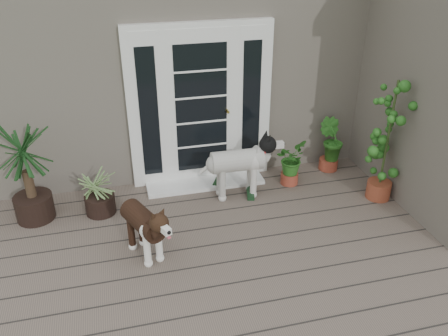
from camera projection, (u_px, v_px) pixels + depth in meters
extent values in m
cube|color=#6B5B4C|center=(266.00, 282.00, 4.74)|extent=(6.20, 4.60, 0.12)
cube|color=#665E54|center=(187.00, 42.00, 7.67)|extent=(7.40, 4.00, 3.10)
cube|color=white|center=(201.00, 106.00, 6.04)|extent=(1.90, 0.14, 2.15)
cube|color=white|center=(205.00, 183.00, 6.37)|extent=(1.60, 0.40, 0.05)
imported|color=#204C15|center=(290.00, 166.00, 6.28)|extent=(0.58, 0.58, 0.53)
imported|color=#1F5418|center=(330.00, 152.00, 6.65)|extent=(0.53, 0.53, 0.56)
imported|color=#164E1B|center=(383.00, 156.00, 6.46)|extent=(0.54, 0.54, 0.61)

